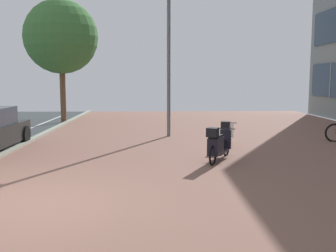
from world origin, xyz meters
TOP-DOWN VIEW (x-y plane):
  - ground at (1.43, 0.00)m, footprint 21.00×40.00m
  - scooter_near at (4.61, 5.86)m, footprint 0.78×1.70m
  - scooter_mid at (3.94, 3.59)m, footprint 1.01×1.74m
  - lamp_post at (2.74, 8.37)m, footprint 0.20×0.52m
  - street_tree at (-2.65, 13.48)m, footprint 3.79×3.79m

SIDE VIEW (x-z plane):
  - ground at x=1.43m, z-range -0.09..0.04m
  - scooter_near at x=4.61m, z-range -0.05..0.89m
  - scooter_mid at x=3.94m, z-range -0.05..0.98m
  - lamp_post at x=2.74m, z-range 0.32..5.94m
  - street_tree at x=-2.65m, z-range 1.25..7.57m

